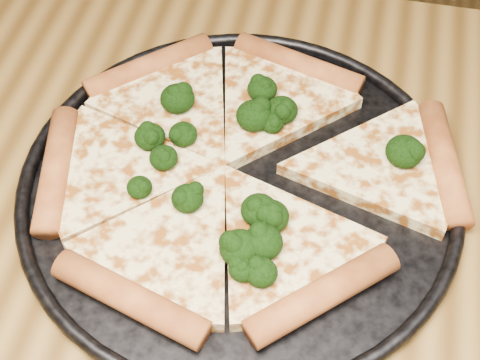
# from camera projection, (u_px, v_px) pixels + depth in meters

# --- Properties ---
(pizza_pan) EXTENTS (0.41, 0.41, 0.02)m
(pizza_pan) POSITION_uv_depth(u_px,v_px,m) (240.00, 185.00, 0.66)
(pizza_pan) COLOR black
(pizza_pan) RESTS_ON dining_table
(pizza) EXTENTS (0.41, 0.37, 0.03)m
(pizza) POSITION_uv_depth(u_px,v_px,m) (234.00, 167.00, 0.66)
(pizza) COLOR #F2DF94
(pizza) RESTS_ON pizza_pan
(broccoli_florets) EXTENTS (0.27, 0.23, 0.03)m
(broccoli_florets) POSITION_uv_depth(u_px,v_px,m) (246.00, 168.00, 0.65)
(broccoli_florets) COLOR black
(broccoli_florets) RESTS_ON pizza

